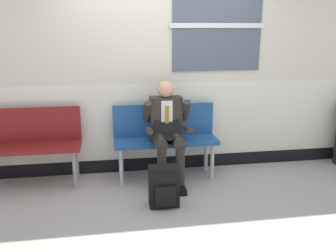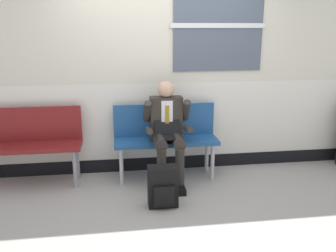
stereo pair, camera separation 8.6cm
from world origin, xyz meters
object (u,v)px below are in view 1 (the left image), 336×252
(bench_with_person, at_px, (165,134))
(backpack, at_px, (164,187))
(bench_empty, at_px, (31,140))
(person_seated, at_px, (167,129))

(bench_with_person, distance_m, backpack, 0.93)
(bench_empty, bearing_deg, backpack, -29.47)
(bench_empty, bearing_deg, bench_with_person, -0.02)
(bench_with_person, xyz_separation_m, person_seated, (0.00, -0.20, 0.12))
(bench_with_person, xyz_separation_m, backpack, (-0.14, -0.86, -0.34))
(person_seated, xyz_separation_m, backpack, (-0.14, -0.66, -0.46))
(bench_with_person, distance_m, bench_empty, 1.66)
(bench_with_person, relative_size, backpack, 2.87)
(bench_with_person, height_order, person_seated, person_seated)
(backpack, bearing_deg, bench_empty, 150.53)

